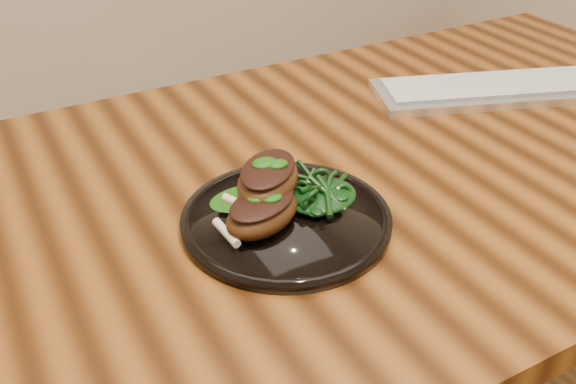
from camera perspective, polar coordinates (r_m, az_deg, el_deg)
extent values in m
cube|color=#331706|center=(0.93, 3.92, 0.83)|extent=(1.60, 0.80, 0.04)
cylinder|color=#35170C|center=(1.77, 18.06, 1.77)|extent=(0.06, 0.06, 0.71)
cylinder|color=black|center=(0.80, -0.15, -2.50)|extent=(0.26, 0.26, 0.02)
torus|color=black|center=(0.80, -0.15, -2.39)|extent=(0.26, 0.26, 0.01)
cylinder|color=black|center=(0.80, -0.15, -2.23)|extent=(0.17, 0.17, 0.00)
ellipsoid|color=#44220D|center=(0.77, -2.29, -1.93)|extent=(0.13, 0.11, 0.04)
ellipsoid|color=black|center=(0.76, -2.32, -0.90)|extent=(0.11, 0.09, 0.01)
cylinder|color=beige|center=(0.75, -5.51, -3.62)|extent=(0.01, 0.05, 0.01)
ellipsoid|color=#0C4106|center=(0.75, -2.33, -0.51)|extent=(0.03, 0.02, 0.01)
ellipsoid|color=#44220D|center=(0.79, -1.79, 1.01)|extent=(0.13, 0.13, 0.04)
ellipsoid|color=black|center=(0.78, -1.81, 2.08)|extent=(0.12, 0.12, 0.01)
cylinder|color=beige|center=(0.76, -4.18, -1.17)|extent=(0.03, 0.05, 0.01)
ellipsoid|color=#0C4106|center=(0.78, -1.82, 2.49)|extent=(0.03, 0.02, 0.01)
ellipsoid|color=#0C4106|center=(0.83, -4.04, -0.56)|extent=(0.09, 0.06, 0.01)
ellipsoid|color=black|center=(0.82, 2.87, -0.32)|extent=(0.10, 0.08, 0.02)
cube|color=silver|center=(1.21, 18.32, 8.61)|extent=(0.46, 0.28, 0.01)
cube|color=silver|center=(1.21, 18.40, 9.08)|extent=(0.42, 0.24, 0.01)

